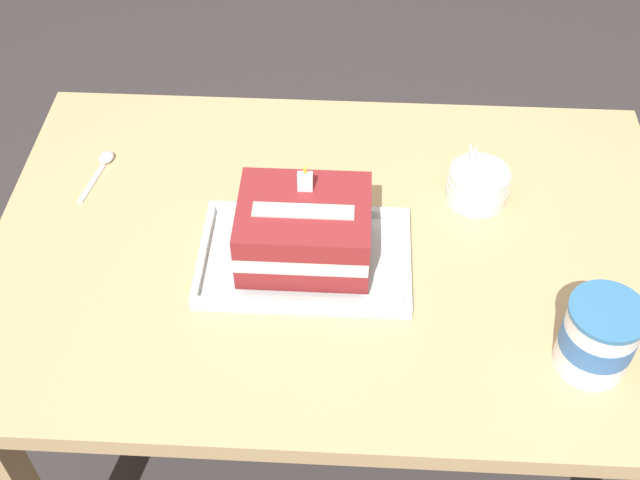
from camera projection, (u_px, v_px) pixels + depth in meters
name	position (u px, v px, depth m)	size (l,w,h in m)	color
ground_plane	(331.00, 455.00, 1.94)	(8.00, 8.00, 0.00)	#383333
dining_table	(334.00, 282.00, 1.48)	(1.19, 0.80, 0.75)	tan
foil_tray	(305.00, 259.00, 1.36)	(0.35, 0.23, 0.02)	silver
birthday_cake	(304.00, 229.00, 1.31)	(0.21, 0.17, 0.16)	maroon
bowl_stack	(478.00, 185.00, 1.46)	(0.11, 0.11, 0.11)	white
ice_cream_tub	(599.00, 336.00, 1.19)	(0.11, 0.11, 0.13)	white
serving_spoon_near_tray	(104.00, 162.00, 1.53)	(0.04, 0.14, 0.01)	silver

